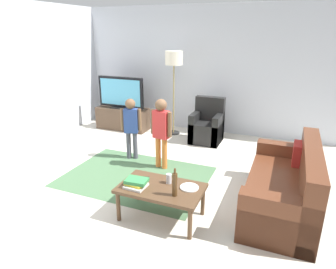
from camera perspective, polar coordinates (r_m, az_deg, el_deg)
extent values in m
plane|color=beige|center=(4.37, -3.07, -10.51)|extent=(7.80, 7.80, 0.00)
cube|color=silver|center=(6.67, 8.11, 12.06)|extent=(6.00, 0.12, 2.70)
cube|color=#4C724C|center=(4.74, -6.14, -7.98)|extent=(2.20, 1.60, 0.01)
cube|color=#4C3828|center=(6.97, -8.68, 3.08)|extent=(1.20, 0.44, 0.50)
cube|color=black|center=(6.97, -8.83, 1.79)|extent=(1.10, 0.32, 0.03)
cube|color=black|center=(6.88, -8.88, 5.16)|extent=(0.44, 0.28, 0.03)
cube|color=black|center=(6.80, -9.03, 8.06)|extent=(1.10, 0.07, 0.68)
cube|color=#59B2D8|center=(6.77, -9.20, 8.00)|extent=(1.00, 0.01, 0.58)
cube|color=brown|center=(4.11, 20.67, -10.52)|extent=(0.80, 1.80, 0.42)
cube|color=brown|center=(4.03, 25.33, -8.29)|extent=(0.20, 1.80, 0.86)
cube|color=brown|center=(3.38, 20.14, -15.62)|extent=(0.80, 0.20, 0.60)
cube|color=brown|center=(4.79, 21.29, -5.04)|extent=(0.80, 0.20, 0.60)
cube|color=#B22823|center=(4.47, 23.47, -3.48)|extent=(0.10, 0.32, 0.32)
cube|color=black|center=(6.12, 7.35, 0.47)|extent=(0.60, 0.60, 0.42)
cube|color=black|center=(6.25, 7.98, 3.15)|extent=(0.60, 0.16, 0.90)
cube|color=black|center=(6.15, 5.23, 1.54)|extent=(0.12, 0.60, 0.60)
cube|color=black|center=(6.04, 9.58, 0.99)|extent=(0.12, 0.60, 0.60)
cylinder|color=#262626|center=(6.65, 1.05, 0.35)|extent=(0.28, 0.28, 0.02)
cylinder|color=#99844C|center=(6.45, 1.09, 6.67)|extent=(0.03, 0.03, 1.50)
cylinder|color=silver|center=(6.31, 1.14, 14.49)|extent=(0.36, 0.36, 0.28)
cylinder|color=#4C4C59|center=(5.32, -7.55, -2.08)|extent=(0.08, 0.08, 0.49)
cylinder|color=#4C4C59|center=(5.30, -6.30, -2.11)|extent=(0.08, 0.08, 0.49)
cube|color=#2D478C|center=(5.16, -7.12, 2.64)|extent=(0.26, 0.20, 0.42)
sphere|color=brown|center=(5.08, -7.26, 5.86)|extent=(0.18, 0.18, 0.18)
cylinder|color=brown|center=(5.18, -8.77, 2.87)|extent=(0.07, 0.07, 0.38)
cylinder|color=brown|center=(5.13, -5.48, 2.85)|extent=(0.07, 0.07, 0.38)
cylinder|color=orange|center=(4.94, -1.90, -3.37)|extent=(0.09, 0.09, 0.53)
cylinder|color=orange|center=(4.88, -0.67, -3.68)|extent=(0.09, 0.09, 0.53)
cube|color=red|center=(4.74, -1.33, 1.94)|extent=(0.27, 0.18, 0.45)
sphere|color=brown|center=(4.66, -1.36, 5.70)|extent=(0.19, 0.19, 0.19)
cylinder|color=brown|center=(4.82, -2.93, 2.50)|extent=(0.07, 0.07, 0.41)
cylinder|color=brown|center=(4.65, 0.32, 1.89)|extent=(0.07, 0.07, 0.41)
cube|color=#513823|center=(3.58, -1.34, -10.28)|extent=(1.00, 0.60, 0.04)
cylinder|color=#513823|center=(3.69, -9.52, -13.43)|extent=(0.05, 0.05, 0.38)
cylinder|color=#513823|center=(3.37, 4.23, -16.77)|extent=(0.05, 0.05, 0.38)
cylinder|color=#513823|center=(4.06, -5.78, -10.00)|extent=(0.05, 0.05, 0.38)
cylinder|color=#513823|center=(3.76, 6.71, -12.56)|extent=(0.05, 0.05, 0.38)
cube|color=white|center=(3.58, -6.17, -9.77)|extent=(0.25, 0.23, 0.03)
cube|color=yellow|center=(3.58, -6.26, -9.26)|extent=(0.24, 0.20, 0.03)
cube|color=#388C4C|center=(3.56, -6.06, -8.82)|extent=(0.27, 0.20, 0.04)
cylinder|color=#4C3319|center=(3.34, 1.30, -9.60)|extent=(0.06, 0.06, 0.27)
cylinder|color=#4C3319|center=(3.26, 1.33, -7.04)|extent=(0.02, 0.02, 0.06)
cube|color=black|center=(3.76, -4.95, -8.29)|extent=(0.18, 0.08, 0.02)
cylinder|color=silver|center=(3.62, 0.16, -8.47)|extent=(0.07, 0.07, 0.12)
cylinder|color=white|center=(3.55, 4.13, -10.11)|extent=(0.22, 0.22, 0.02)
cube|color=silver|center=(3.54, 4.44, -10.01)|extent=(0.14, 0.08, 0.01)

